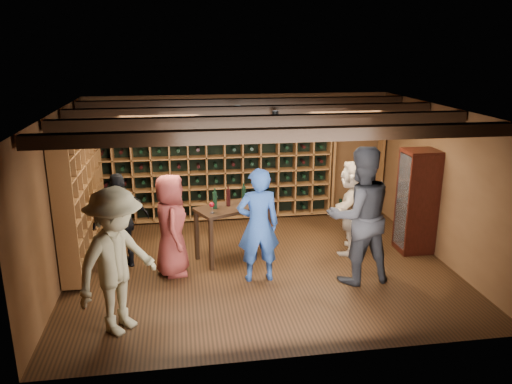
{
  "coord_description": "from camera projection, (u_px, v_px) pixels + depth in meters",
  "views": [
    {
      "loc": [
        -1.2,
        -7.32,
        3.47
      ],
      "look_at": [
        -0.04,
        0.2,
        1.18
      ],
      "focal_mm": 35.0,
      "sensor_mm": 36.0,
      "label": 1
    }
  ],
  "objects": [
    {
      "name": "guest_woman_black",
      "position": [
        122.0,
        221.0,
        7.83
      ],
      "size": [
        0.98,
        0.74,
        1.55
      ],
      "primitive_type": "imported",
      "rotation": [
        0.0,
        0.0,
        3.59
      ],
      "color": "black",
      "rests_on": "ground"
    },
    {
      "name": "wine_rack_left",
      "position": [
        81.0,
        191.0,
        8.14
      ],
      "size": [
        0.3,
        2.65,
        2.2
      ],
      "color": "brown",
      "rests_on": "ground"
    },
    {
      "name": "man_grey_suit",
      "position": [
        359.0,
        215.0,
        7.31
      ],
      "size": [
        1.09,
        0.89,
        2.07
      ],
      "primitive_type": "imported",
      "rotation": [
        0.0,
        0.0,
        3.25
      ],
      "color": "#222227",
      "rests_on": "ground"
    },
    {
      "name": "tasting_table",
      "position": [
        232.0,
        212.0,
        8.19
      ],
      "size": [
        1.33,
        1.04,
        1.18
      ],
      "rotation": [
        0.0,
        0.0,
        0.43
      ],
      "color": "black",
      "rests_on": "ground"
    },
    {
      "name": "guest_beige",
      "position": [
        352.0,
        207.0,
        8.43
      ],
      "size": [
        1.22,
        1.51,
        1.61
      ],
      "primitive_type": "imported",
      "rotation": [
        0.0,
        0.0,
        4.13
      ],
      "color": "tan",
      "rests_on": "ground"
    },
    {
      "name": "guest_khaki",
      "position": [
        117.0,
        261.0,
        6.02
      ],
      "size": [
        1.3,
        1.37,
        1.86
      ],
      "primitive_type": "imported",
      "rotation": [
        0.0,
        0.0,
        0.88
      ],
      "color": "#837A5B",
      "rests_on": "ground"
    },
    {
      "name": "room_shell",
      "position": [
        260.0,
        116.0,
        7.45
      ],
      "size": [
        6.0,
        6.0,
        6.0
      ],
      "color": "brown",
      "rests_on": "ground"
    },
    {
      "name": "guest_red_floral",
      "position": [
        171.0,
        225.0,
        7.6
      ],
      "size": [
        0.57,
        0.82,
        1.6
      ],
      "primitive_type": "imported",
      "rotation": [
        0.0,
        0.0,
        1.65
      ],
      "color": "maroon",
      "rests_on": "ground"
    },
    {
      "name": "ground",
      "position": [
        260.0,
        265.0,
        8.1
      ],
      "size": [
        6.0,
        6.0,
        0.0
      ],
      "primitive_type": "plane",
      "color": "black",
      "rests_on": "ground"
    },
    {
      "name": "display_cabinet",
      "position": [
        416.0,
        203.0,
        8.44
      ],
      "size": [
        0.55,
        0.5,
        1.75
      ],
      "color": "#350F0A",
      "rests_on": "ground"
    },
    {
      "name": "crate_shelf",
      "position": [
        358.0,
        139.0,
        10.2
      ],
      "size": [
        1.2,
        0.32,
        2.07
      ],
      "color": "brown",
      "rests_on": "ground"
    },
    {
      "name": "wine_rack_back",
      "position": [
        215.0,
        164.0,
        9.9
      ],
      "size": [
        4.65,
        0.3,
        2.2
      ],
      "color": "brown",
      "rests_on": "ground"
    },
    {
      "name": "man_blue_shirt",
      "position": [
        258.0,
        225.0,
        7.37
      ],
      "size": [
        0.65,
        0.44,
        1.75
      ],
      "primitive_type": "imported",
      "rotation": [
        0.0,
        0.0,
        3.17
      ],
      "color": "navy",
      "rests_on": "ground"
    }
  ]
}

